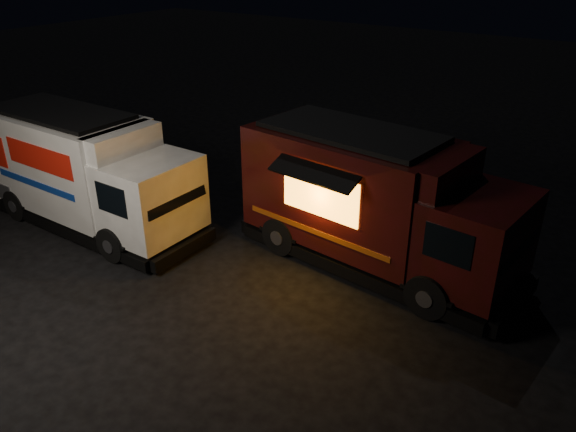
% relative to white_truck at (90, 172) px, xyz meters
% --- Properties ---
extents(ground, '(80.00, 80.00, 0.00)m').
position_rel_white_truck_xyz_m(ground, '(4.17, -0.67, -1.49)').
color(ground, black).
rests_on(ground, ground).
extents(white_truck, '(6.58, 2.26, 2.98)m').
position_rel_white_truck_xyz_m(white_truck, '(0.00, 0.00, 0.00)').
color(white_truck, white).
rests_on(white_truck, ground).
extents(red_truck, '(6.88, 3.14, 3.10)m').
position_rel_white_truck_xyz_m(red_truck, '(7.03, 2.38, 0.06)').
color(red_truck, '#390A0D').
rests_on(red_truck, ground).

